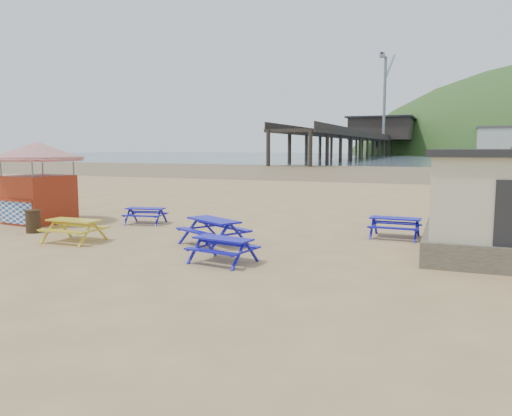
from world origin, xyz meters
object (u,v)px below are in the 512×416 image
at_px(picnic_table_yellow, 74,231).
at_px(litter_bin, 33,221).
at_px(picnic_table_blue_a, 146,216).
at_px(ice_cream_kiosk, 38,172).

height_order(picnic_table_yellow, litter_bin, litter_bin).
height_order(picnic_table_blue_a, litter_bin, litter_bin).
xyz_separation_m(picnic_table_blue_a, litter_bin, (-2.68, -3.45, 0.10)).
relative_size(picnic_table_blue_a, litter_bin, 2.09).
distance_m(picnic_table_yellow, ice_cream_kiosk, 5.60).
relative_size(picnic_table_blue_a, picnic_table_yellow, 0.97).
xyz_separation_m(picnic_table_yellow, litter_bin, (-2.73, 0.90, 0.05)).
distance_m(picnic_table_blue_a, picnic_table_yellow, 4.35).
bearing_deg(picnic_table_blue_a, picnic_table_yellow, -99.42).
bearing_deg(litter_bin, picnic_table_blue_a, 52.15).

